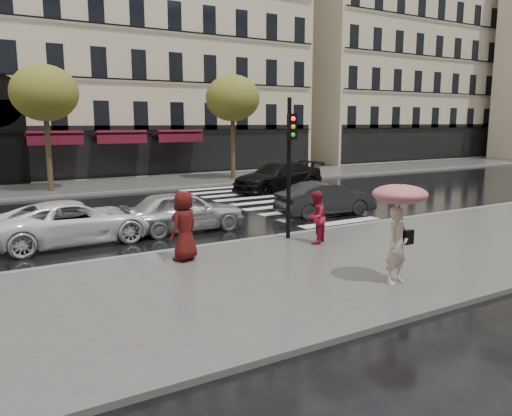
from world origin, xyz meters
TOP-DOWN VIEW (x-y plane):
  - ground at (0.00, 0.00)m, footprint 160.00×160.00m
  - near_sidewalk at (0.00, -0.50)m, footprint 90.00×7.00m
  - far_sidewalk at (0.00, 19.00)m, footprint 90.00×6.00m
  - near_kerb at (0.00, 3.00)m, footprint 90.00×0.25m
  - far_kerb at (0.00, 16.00)m, footprint 90.00×0.25m
  - zebra_crossing at (6.00, 9.60)m, footprint 3.60×11.75m
  - bldg_far_corner at (6.00, 30.00)m, footprint 26.00×14.00m
  - bldg_far_right at (34.00, 30.00)m, footprint 24.00×14.00m
  - tree_far_left at (-2.00, 18.00)m, footprint 3.40×3.40m
  - tree_far_right at (9.00, 18.00)m, footprint 3.40×3.40m
  - woman_umbrella at (2.15, -2.42)m, footprint 1.21×1.21m
  - woman_red at (2.89, 1.52)m, footprint 0.98×0.93m
  - man_burgundy at (-1.21, 1.83)m, footprint 1.08×0.95m
  - traffic_light at (2.55, 2.42)m, footprint 0.31×0.42m
  - car_silver at (0.35, 5.62)m, footprint 4.28×1.84m
  - car_darkgrey at (6.45, 5.44)m, footprint 4.20×1.74m
  - car_white at (-3.22, 5.73)m, footprint 4.97×2.52m
  - car_black at (8.78, 12.48)m, footprint 5.63×2.85m

SIDE VIEW (x-z plane):
  - ground at x=0.00m, z-range 0.00..0.00m
  - zebra_crossing at x=6.00m, z-range 0.00..0.01m
  - near_sidewalk at x=0.00m, z-range 0.00..0.12m
  - far_sidewalk at x=0.00m, z-range 0.00..0.12m
  - near_kerb at x=0.00m, z-range 0.00..0.14m
  - far_kerb at x=0.00m, z-range 0.00..0.14m
  - car_white at x=-3.22m, z-range 0.00..1.35m
  - car_darkgrey at x=6.45m, z-range 0.00..1.35m
  - car_silver at x=0.35m, z-range 0.00..1.44m
  - car_black at x=8.78m, z-range 0.00..1.57m
  - woman_red at x=2.89m, z-range 0.12..1.71m
  - man_burgundy at x=-1.21m, z-range 0.12..1.97m
  - woman_umbrella at x=2.15m, z-range 0.49..2.82m
  - traffic_light at x=2.55m, z-range 0.58..4.92m
  - tree_far_left at x=-2.00m, z-range 1.85..8.49m
  - tree_far_right at x=9.00m, z-range 1.85..8.49m
  - bldg_far_corner at x=6.00m, z-range -0.14..22.76m
  - bldg_far_right at x=34.00m, z-range -0.14..22.76m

